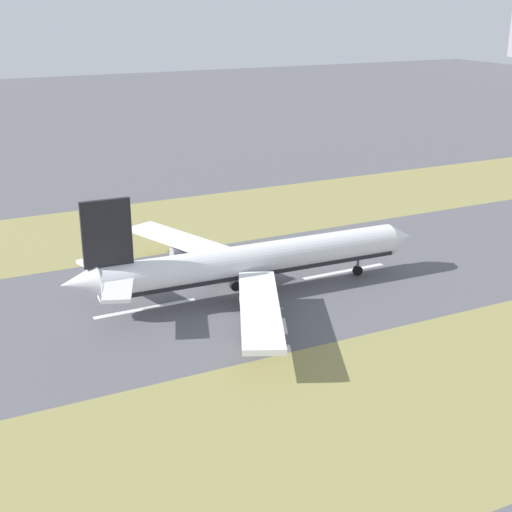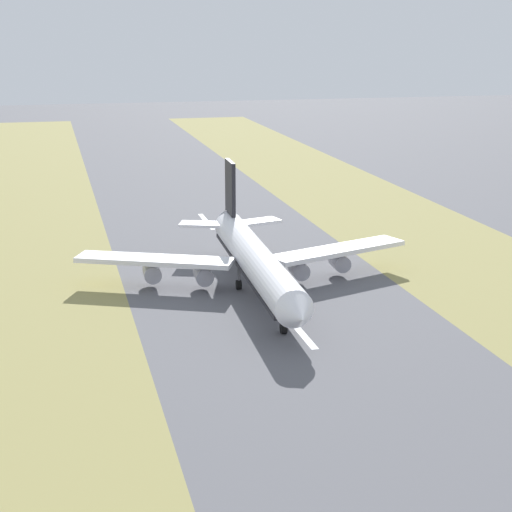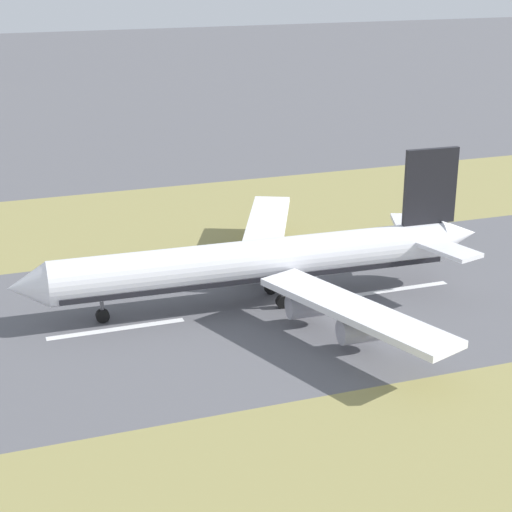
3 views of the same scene
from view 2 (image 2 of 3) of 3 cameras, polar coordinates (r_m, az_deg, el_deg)
name	(u,v)px [view 2 (image 2 of 3)]	position (r m, az deg, el deg)	size (l,w,h in m)	color
ground_plane	(262,287)	(158.32, 0.41, -2.07)	(800.00, 800.00, 0.00)	#56565B
grass_median_west	(483,271)	(174.41, 14.91, -0.96)	(40.00, 600.00, 0.01)	olive
grass_median_east	(10,305)	(154.15, -16.06, -3.16)	(40.00, 600.00, 0.01)	olive
centreline_dash_near	(207,221)	(211.60, -3.32, 2.31)	(1.20, 18.00, 0.01)	silver
centreline_dash_mid	(243,264)	(173.58, -0.90, -0.52)	(1.20, 18.00, 0.01)	silver
centreline_dash_far	(298,329)	(136.70, 2.84, -4.90)	(1.20, 18.00, 0.01)	silver
airplane_main_jet	(254,259)	(154.56, -0.14, -0.17)	(64.10, 67.15, 20.20)	white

